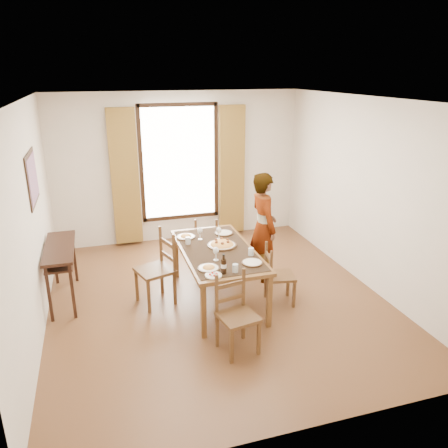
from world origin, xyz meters
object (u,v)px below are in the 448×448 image
object	(u,v)px
dining_table	(217,253)
pasta_platter	(222,243)
console_table	(60,254)
man	(263,227)

from	to	relation	value
dining_table	pasta_platter	world-z (taller)	pasta_platter
console_table	pasta_platter	xyz separation A→B (m)	(2.13, -0.53, 0.12)
man	pasta_platter	bearing A→B (deg)	114.45
pasta_platter	man	bearing A→B (deg)	26.47
man	pasta_platter	world-z (taller)	man
dining_table	man	size ratio (longest dim) A/B	1.10
console_table	pasta_platter	bearing A→B (deg)	-13.88
dining_table	pasta_platter	xyz separation A→B (m)	(0.09, 0.08, 0.11)
console_table	dining_table	bearing A→B (deg)	-16.56
dining_table	man	world-z (taller)	man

